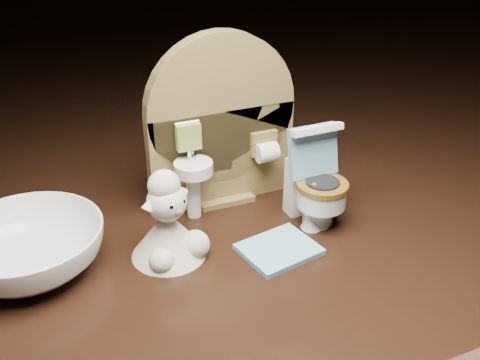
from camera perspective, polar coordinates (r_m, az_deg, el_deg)
The scene contains 6 objects.
backdrop_panel at distance 0.46m, azimuth -2.06°, elevation 5.21°, with size 0.13×0.05×0.15m.
toy_toilet at distance 0.45m, azimuth 7.98°, elevation -0.68°, with size 0.04×0.05×0.08m.
bath_mat at distance 0.42m, azimuth 4.17°, elevation -7.39°, with size 0.06×0.05×0.00m, color #71ADCB.
toilet_brush at distance 0.44m, azimuth 7.67°, elevation -3.85°, with size 0.02×0.02×0.04m.
plush_lamb at distance 0.40m, azimuth -7.59°, elevation -4.99°, with size 0.06×0.06×0.07m.
ceramic_bowl at distance 0.42m, azimuth -21.64°, elevation -6.88°, with size 0.11×0.11×0.03m, color white.
Camera 1 is at (-0.15, -0.33, 0.25)m, focal length 40.00 mm.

